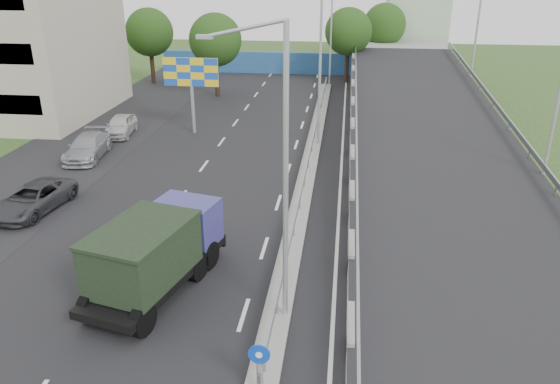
% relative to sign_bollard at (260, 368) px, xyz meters
% --- Properties ---
extents(road_surface, '(26.00, 90.00, 0.04)m').
position_rel_sign_bollard_xyz_m(road_surface, '(-3.00, 17.83, -1.03)').
color(road_surface, black).
rests_on(road_surface, ground).
extents(parking_strip, '(8.00, 90.00, 0.05)m').
position_rel_sign_bollard_xyz_m(parking_strip, '(-16.00, 17.83, -1.03)').
color(parking_strip, black).
rests_on(parking_strip, ground).
extents(median, '(1.00, 44.00, 0.20)m').
position_rel_sign_bollard_xyz_m(median, '(0.00, 21.83, -0.93)').
color(median, gray).
rests_on(median, ground).
extents(overpass_ramp, '(10.00, 50.00, 3.50)m').
position_rel_sign_bollard_xyz_m(overpass_ramp, '(7.50, 21.83, 0.72)').
color(overpass_ramp, gray).
rests_on(overpass_ramp, ground).
extents(median_guardrail, '(0.09, 44.00, 0.71)m').
position_rel_sign_bollard_xyz_m(median_guardrail, '(0.00, 21.83, -0.28)').
color(median_guardrail, gray).
rests_on(median_guardrail, median).
extents(sign_bollard, '(0.64, 0.23, 1.67)m').
position_rel_sign_bollard_xyz_m(sign_bollard, '(0.00, 0.00, 0.00)').
color(sign_bollard, black).
rests_on(sign_bollard, median).
extents(lamp_post_near, '(2.74, 0.18, 10.08)m').
position_rel_sign_bollard_xyz_m(lamp_post_near, '(0.11, 3.83, 4.77)').
color(lamp_post_near, '#B2B5B7').
rests_on(lamp_post_near, median).
extents(lamp_post_mid, '(2.74, 0.18, 10.08)m').
position_rel_sign_bollard_xyz_m(lamp_post_mid, '(0.11, 23.83, 4.77)').
color(lamp_post_mid, '#B2B5B7').
rests_on(lamp_post_mid, median).
extents(lamp_post_far, '(2.74, 0.18, 10.08)m').
position_rel_sign_bollard_xyz_m(lamp_post_far, '(0.11, 43.83, 4.77)').
color(lamp_post_far, '#B2B5B7').
rests_on(lamp_post_far, median).
extents(blue_wall, '(30.00, 0.50, 2.40)m').
position_rel_sign_bollard_xyz_m(blue_wall, '(-4.00, 49.83, 0.17)').
color(blue_wall, '#255189').
rests_on(blue_wall, ground).
extents(church, '(7.00, 7.00, 13.80)m').
position_rel_sign_bollard_xyz_m(church, '(10.00, 57.83, 4.28)').
color(church, '#B2CCAD').
rests_on(church, ground).
extents(billboard, '(4.00, 0.24, 5.50)m').
position_rel_sign_bollard_xyz_m(billboard, '(-9.00, 25.83, 3.15)').
color(billboard, '#B2B5B7').
rests_on(billboard, ground).
extents(tree_left_mid, '(4.80, 4.80, 7.60)m').
position_rel_sign_bollard_xyz_m(tree_left_mid, '(-10.00, 37.83, 4.14)').
color(tree_left_mid, black).
rests_on(tree_left_mid, ground).
extents(tree_median_far, '(4.80, 4.80, 7.60)m').
position_rel_sign_bollard_xyz_m(tree_median_far, '(2.00, 45.83, 4.14)').
color(tree_median_far, black).
rests_on(tree_median_far, ground).
extents(tree_left_far, '(4.80, 4.80, 7.60)m').
position_rel_sign_bollard_xyz_m(tree_left_far, '(-18.00, 42.83, 4.14)').
color(tree_left_far, black).
rests_on(tree_left_far, ground).
extents(tree_ramp_far, '(4.80, 4.80, 7.60)m').
position_rel_sign_bollard_xyz_m(tree_ramp_far, '(6.00, 52.83, 4.14)').
color(tree_ramp_far, black).
rests_on(tree_ramp_far, ground).
extents(dump_truck, '(4.06, 7.25, 3.02)m').
position_rel_sign_bollard_xyz_m(dump_truck, '(-4.76, 5.20, 0.64)').
color(dump_truck, black).
rests_on(dump_truck, ground).
extents(parked_car_c, '(2.90, 5.20, 1.37)m').
position_rel_sign_bollard_xyz_m(parked_car_c, '(-13.39, 11.34, -0.35)').
color(parked_car_c, '#343439').
rests_on(parked_car_c, ground).
extents(parked_car_d, '(2.63, 5.29, 1.48)m').
position_rel_sign_bollard_xyz_m(parked_car_d, '(-14.33, 19.55, -0.30)').
color(parked_car_d, '#999BA1').
rests_on(parked_car_d, ground).
extents(parked_car_e, '(2.25, 4.46, 1.46)m').
position_rel_sign_bollard_xyz_m(parked_car_e, '(-14.20, 24.65, -0.30)').
color(parked_car_e, beige).
rests_on(parked_car_e, ground).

